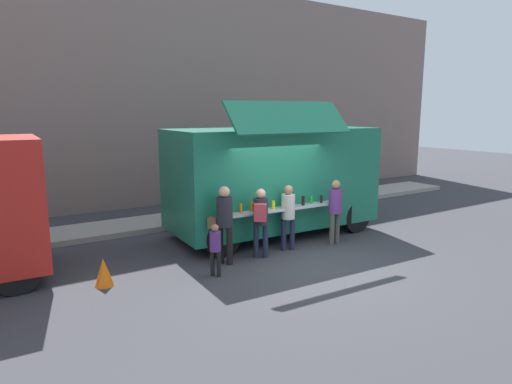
{
  "coord_description": "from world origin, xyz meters",
  "views": [
    {
      "loc": [
        -6.02,
        -7.36,
        3.3
      ],
      "look_at": [
        -0.12,
        1.86,
        1.3
      ],
      "focal_mm": 30.89,
      "sensor_mm": 36.0,
      "label": 1
    }
  ],
  "objects_px": {
    "traffic_cone_orange": "(104,272)",
    "child_near_queue": "(215,245)",
    "customer_front_ordering": "(288,212)",
    "customer_rear_waiting": "(224,218)",
    "trash_bin": "(317,192)",
    "food_truck_main": "(274,177)",
    "customer_extra_browsing": "(335,206)",
    "customer_mid_with_backpack": "(261,216)"
  },
  "relations": [
    {
      "from": "trash_bin",
      "to": "food_truck_main",
      "type": "bearing_deg",
      "value": -146.66
    },
    {
      "from": "traffic_cone_orange",
      "to": "child_near_queue",
      "type": "distance_m",
      "value": 2.19
    },
    {
      "from": "traffic_cone_orange",
      "to": "child_near_queue",
      "type": "bearing_deg",
      "value": -19.08
    },
    {
      "from": "customer_front_ordering",
      "to": "customer_rear_waiting",
      "type": "height_order",
      "value": "customer_rear_waiting"
    },
    {
      "from": "customer_front_ordering",
      "to": "customer_mid_with_backpack",
      "type": "bearing_deg",
      "value": 123.57
    },
    {
      "from": "traffic_cone_orange",
      "to": "customer_front_ordering",
      "type": "bearing_deg",
      "value": -1.33
    },
    {
      "from": "trash_bin",
      "to": "customer_front_ordering",
      "type": "distance_m",
      "value": 5.52
    },
    {
      "from": "traffic_cone_orange",
      "to": "customer_rear_waiting",
      "type": "distance_m",
      "value": 2.66
    },
    {
      "from": "customer_extra_browsing",
      "to": "customer_rear_waiting",
      "type": "bearing_deg",
      "value": 75.14
    },
    {
      "from": "traffic_cone_orange",
      "to": "trash_bin",
      "type": "distance_m",
      "value": 9.12
    },
    {
      "from": "food_truck_main",
      "to": "customer_front_ordering",
      "type": "distance_m",
      "value": 1.6
    },
    {
      "from": "trash_bin",
      "to": "customer_mid_with_backpack",
      "type": "xyz_separation_m",
      "value": [
        -4.94,
        -3.85,
        0.54
      ]
    },
    {
      "from": "food_truck_main",
      "to": "child_near_queue",
      "type": "relative_size",
      "value": 5.13
    },
    {
      "from": "customer_mid_with_backpack",
      "to": "trash_bin",
      "type": "bearing_deg",
      "value": -16.56
    },
    {
      "from": "food_truck_main",
      "to": "customer_rear_waiting",
      "type": "relative_size",
      "value": 3.23
    },
    {
      "from": "food_truck_main",
      "to": "child_near_queue",
      "type": "xyz_separation_m",
      "value": [
        -2.81,
        -1.99,
        -0.92
      ]
    },
    {
      "from": "traffic_cone_orange",
      "to": "customer_rear_waiting",
      "type": "bearing_deg",
      "value": -3.08
    },
    {
      "from": "customer_mid_with_backpack",
      "to": "child_near_queue",
      "type": "height_order",
      "value": "customer_mid_with_backpack"
    },
    {
      "from": "traffic_cone_orange",
      "to": "customer_extra_browsing",
      "type": "height_order",
      "value": "customer_extra_browsing"
    },
    {
      "from": "customer_rear_waiting",
      "to": "trash_bin",
      "type": "bearing_deg",
      "value": -2.02
    },
    {
      "from": "food_truck_main",
      "to": "customer_extra_browsing",
      "type": "height_order",
      "value": "food_truck_main"
    },
    {
      "from": "customer_front_ordering",
      "to": "customer_rear_waiting",
      "type": "bearing_deg",
      "value": 115.4
    },
    {
      "from": "food_truck_main",
      "to": "customer_extra_browsing",
      "type": "relative_size",
      "value": 3.41
    },
    {
      "from": "food_truck_main",
      "to": "trash_bin",
      "type": "height_order",
      "value": "food_truck_main"
    },
    {
      "from": "food_truck_main",
      "to": "customer_rear_waiting",
      "type": "xyz_separation_m",
      "value": [
        -2.3,
        -1.42,
        -0.54
      ]
    },
    {
      "from": "traffic_cone_orange",
      "to": "trash_bin",
      "type": "height_order",
      "value": "trash_bin"
    },
    {
      "from": "food_truck_main",
      "to": "customer_mid_with_backpack",
      "type": "distance_m",
      "value": 2.16
    },
    {
      "from": "customer_front_ordering",
      "to": "child_near_queue",
      "type": "relative_size",
      "value": 1.46
    },
    {
      "from": "traffic_cone_orange",
      "to": "customer_front_ordering",
      "type": "relative_size",
      "value": 0.35
    },
    {
      "from": "trash_bin",
      "to": "traffic_cone_orange",
      "type": "bearing_deg",
      "value": -156.73
    },
    {
      "from": "customer_rear_waiting",
      "to": "child_near_queue",
      "type": "height_order",
      "value": "customer_rear_waiting"
    },
    {
      "from": "customer_extra_browsing",
      "to": "child_near_queue",
      "type": "height_order",
      "value": "customer_extra_browsing"
    },
    {
      "from": "customer_front_ordering",
      "to": "customer_extra_browsing",
      "type": "distance_m",
      "value": 1.31
    },
    {
      "from": "customer_front_ordering",
      "to": "traffic_cone_orange",
      "type": "bearing_deg",
      "value": 112.86
    },
    {
      "from": "customer_rear_waiting",
      "to": "food_truck_main",
      "type": "bearing_deg",
      "value": -3.02
    },
    {
      "from": "customer_mid_with_backpack",
      "to": "child_near_queue",
      "type": "distance_m",
      "value": 1.51
    },
    {
      "from": "traffic_cone_orange",
      "to": "customer_rear_waiting",
      "type": "xyz_separation_m",
      "value": [
        2.55,
        -0.14,
        0.75
      ]
    },
    {
      "from": "food_truck_main",
      "to": "customer_mid_with_backpack",
      "type": "relative_size",
      "value": 3.49
    },
    {
      "from": "child_near_queue",
      "to": "customer_extra_browsing",
      "type": "bearing_deg",
      "value": -29.78
    },
    {
      "from": "customer_rear_waiting",
      "to": "customer_extra_browsing",
      "type": "bearing_deg",
      "value": -38.57
    },
    {
      "from": "customer_extra_browsing",
      "to": "trash_bin",
      "type": "bearing_deg",
      "value": -46.14
    },
    {
      "from": "food_truck_main",
      "to": "child_near_queue",
      "type": "bearing_deg",
      "value": -142.56
    }
  ]
}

